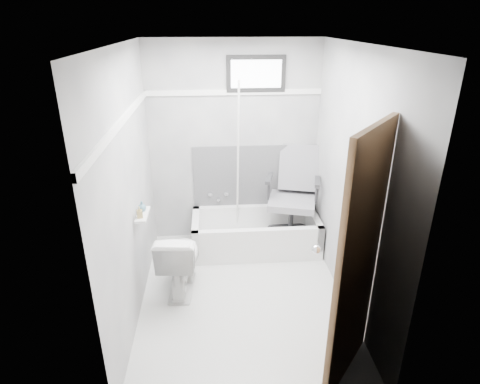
{
  "coord_description": "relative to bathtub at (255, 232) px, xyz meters",
  "views": [
    {
      "loc": [
        -0.28,
        -3.29,
        2.58
      ],
      "look_at": [
        0.0,
        0.35,
        1.0
      ],
      "focal_mm": 30.0,
      "sensor_mm": 36.0,
      "label": 1
    }
  ],
  "objects": [
    {
      "name": "pole",
      "position": [
        -0.2,
        0.13,
        0.84
      ],
      "size": [
        0.02,
        0.37,
        1.92
      ],
      "primitive_type": "cylinder",
      "rotation": [
        0.18,
        0.0,
        0.0
      ],
      "color": "silver",
      "rests_on": "bathtub"
    },
    {
      "name": "wall_right",
      "position": [
        0.77,
        -0.93,
        0.99
      ],
      "size": [
        0.02,
        2.6,
        2.4
      ],
      "primitive_type": "cube",
      "color": "slate",
      "rests_on": "floor"
    },
    {
      "name": "soap_bottle_a",
      "position": [
        -1.17,
        -0.89,
        0.76
      ],
      "size": [
        0.06,
        0.06,
        0.11
      ],
      "primitive_type": "imported",
      "rotation": [
        0.0,
        0.0,
        0.24
      ],
      "color": "#99854C",
      "rests_on": "shelf"
    },
    {
      "name": "faucet",
      "position": [
        -0.43,
        0.34,
        0.34
      ],
      "size": [
        0.26,
        0.1,
        0.16
      ],
      "primitive_type": null,
      "color": "silver",
      "rests_on": "wall_back"
    },
    {
      "name": "floor",
      "position": [
        -0.23,
        -0.93,
        -0.21
      ],
      "size": [
        2.6,
        2.6,
        0.0
      ],
      "primitive_type": "plane",
      "color": "white",
      "rests_on": "ground"
    },
    {
      "name": "backerboard",
      "position": [
        0.02,
        0.36,
        0.59
      ],
      "size": [
        1.5,
        0.02,
        0.78
      ],
      "primitive_type": "cube",
      "color": "#4C4C4F",
      "rests_on": "wall_back"
    },
    {
      "name": "wall_back",
      "position": [
        -0.23,
        0.37,
        0.99
      ],
      "size": [
        2.0,
        0.02,
        2.4
      ],
      "primitive_type": "cube",
      "color": "slate",
      "rests_on": "floor"
    },
    {
      "name": "shelf",
      "position": [
        -1.16,
        -0.81,
        0.69
      ],
      "size": [
        0.1,
        0.32,
        0.02
      ],
      "primitive_type": "cube",
      "color": "silver",
      "rests_on": "wall_left"
    },
    {
      "name": "door",
      "position": [
        0.75,
        -2.21,
        0.79
      ],
      "size": [
        0.78,
        0.78,
        2.0
      ],
      "primitive_type": null,
      "color": "brown",
      "rests_on": "floor"
    },
    {
      "name": "trim_back",
      "position": [
        -0.23,
        0.36,
        1.61
      ],
      "size": [
        2.0,
        0.02,
        0.06
      ],
      "primitive_type": "cube",
      "color": "white",
      "rests_on": "wall_back"
    },
    {
      "name": "bathtub",
      "position": [
        0.0,
        0.0,
        0.0
      ],
      "size": [
        1.5,
        0.7,
        0.42
      ],
      "primitive_type": null,
      "color": "white",
      "rests_on": "floor"
    },
    {
      "name": "wall_front",
      "position": [
        -0.23,
        -2.23,
        0.99
      ],
      "size": [
        2.0,
        0.02,
        2.4
      ],
      "primitive_type": "cube",
      "color": "slate",
      "rests_on": "floor"
    },
    {
      "name": "wall_left",
      "position": [
        -1.23,
        -0.93,
        0.99
      ],
      "size": [
        0.02,
        2.6,
        2.4
      ],
      "primitive_type": "cube",
      "color": "slate",
      "rests_on": "floor"
    },
    {
      "name": "trim_left",
      "position": [
        -1.22,
        -0.93,
        1.61
      ],
      "size": [
        0.02,
        2.6,
        0.06
      ],
      "primitive_type": "cube",
      "color": "white",
      "rests_on": "wall_left"
    },
    {
      "name": "office_chair",
      "position": [
        0.43,
        0.03,
        0.46
      ],
      "size": [
        0.77,
        0.77,
        1.1
      ],
      "primitive_type": null,
      "rotation": [
        0.0,
        0.0,
        -0.26
      ],
      "color": "slate",
      "rests_on": "bathtub"
    },
    {
      "name": "toilet",
      "position": [
        -0.85,
        -0.74,
        0.13
      ],
      "size": [
        0.46,
        0.73,
        0.69
      ],
      "primitive_type": "imported",
      "rotation": [
        0.0,
        0.0,
        3.05
      ],
      "color": "white",
      "rests_on": "floor"
    },
    {
      "name": "ceiling",
      "position": [
        -0.23,
        -0.93,
        2.19
      ],
      "size": [
        2.6,
        2.6,
        0.0
      ],
      "primitive_type": "plane",
      "rotation": [
        3.14,
        0.0,
        0.0
      ],
      "color": "silver",
      "rests_on": "floor"
    },
    {
      "name": "window",
      "position": [
        0.02,
        0.36,
        1.81
      ],
      "size": [
        0.66,
        0.04,
        0.4
      ],
      "primitive_type": null,
      "color": "black",
      "rests_on": "wall_back"
    },
    {
      "name": "soap_bottle_b",
      "position": [
        -1.17,
        -0.75,
        0.75
      ],
      "size": [
        0.11,
        0.11,
        0.1
      ],
      "primitive_type": "imported",
      "rotation": [
        0.0,
        0.0,
        0.95
      ],
      "color": "#456E7F",
      "rests_on": "shelf"
    }
  ]
}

